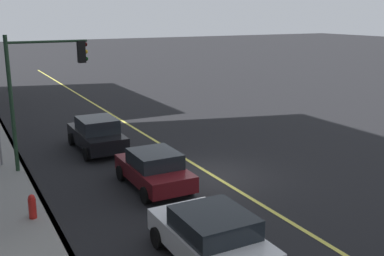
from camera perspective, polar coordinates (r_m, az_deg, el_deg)
The scene contains 9 objects.
ground at distance 18.68m, azimuth 2.63°, elevation -5.96°, with size 200.00×200.00×0.00m, color black.
sidewalk_slab at distance 16.40m, azimuth -22.67°, elevation -9.77°, with size 80.00×2.87×0.15m, color gray.
curb_edge at distance 16.53m, azimuth -17.95°, elevation -9.15°, with size 80.00×0.16×0.15m, color slate.
lane_stripe_center at distance 18.68m, azimuth 2.63°, elevation -5.94°, with size 80.00×0.16×0.01m, color #D8CC4C.
car_maroon at distance 17.27m, azimuth -4.76°, elevation -5.10°, with size 3.89×1.94×1.44m.
car_black at distance 22.28m, azimuth -11.80°, elevation -0.74°, with size 4.32×1.97×1.61m.
car_white at distance 12.32m, azimuth 2.38°, elevation -13.27°, with size 3.94×2.10×1.45m.
traffic_light_mast at distance 19.43m, azimuth -18.32°, elevation 5.74°, with size 0.28×3.24×5.61m.
fire_hydrant at distance 15.37m, azimuth -19.29°, elevation -9.48°, with size 0.24×0.24×0.94m.
Camera 1 is at (-15.09, 8.95, 6.42)m, focal length 42.73 mm.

